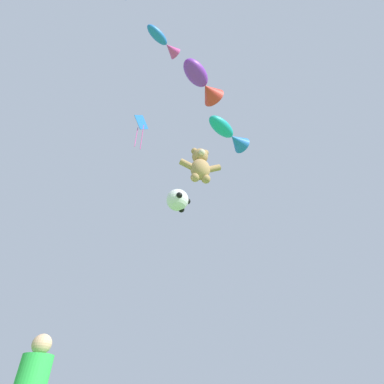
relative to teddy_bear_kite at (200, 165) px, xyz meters
The scene contains 6 objects.
teddy_bear_kite is the anchor object (origin of this frame).
soccer_ball_kite 1.97m from the teddy_bear_kite, behind, with size 0.86×0.86×0.80m.
fish_kite_teal 3.40m from the teddy_bear_kite, 21.04° to the left, with size 2.46×2.01×0.87m.
fish_kite_violet 3.69m from the teddy_bear_kite, 97.36° to the right, with size 2.17×2.10×0.98m.
fish_kite_cobalt 4.88m from the teddy_bear_kite, 126.86° to the right, with size 1.45×1.21×0.49m.
diamond_kite 4.04m from the teddy_bear_kite, 157.32° to the left, with size 0.73×0.70×2.21m.
Camera 1 is at (-0.74, -4.40, 0.93)m, focal length 28.00 mm.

